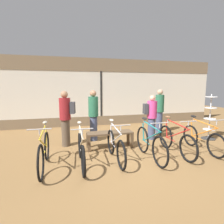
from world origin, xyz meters
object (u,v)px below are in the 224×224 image
at_px(display_bench, 110,135).
at_px(customer_by_window, 151,116).
at_px(bicycle_far_left, 44,151).
at_px(customer_near_bench, 66,117).
at_px(bicycle_left, 81,151).
at_px(bicycle_far_right, 202,139).
at_px(bicycle_right, 176,141).
at_px(accessory_rack, 210,121).
at_px(bicycle_center_right, 150,144).
at_px(bicycle_center_left, 115,146).
at_px(customer_near_rack, 159,110).
at_px(customer_mid_floor, 93,114).

xyz_separation_m(display_bench, customer_by_window, (1.65, 0.53, 0.44)).
relative_size(bicycle_far_left, customer_near_bench, 1.02).
relative_size(bicycle_far_left, bicycle_left, 1.04).
bearing_deg(bicycle_far_right, bicycle_right, -178.88).
bearing_deg(accessory_rack, bicycle_center_right, -158.94).
xyz_separation_m(bicycle_far_left, customer_by_window, (3.42, 1.51, 0.44)).
xyz_separation_m(bicycle_right, customer_near_bench, (-2.95, 1.46, 0.56)).
bearing_deg(bicycle_center_left, customer_near_rack, 42.02).
bearing_deg(bicycle_left, customer_near_bench, 102.78).
height_order(bicycle_left, bicycle_center_left, bicycle_center_left).
relative_size(customer_near_rack, customer_mid_floor, 1.01).
xyz_separation_m(bicycle_left, customer_by_window, (2.59, 1.56, 0.47)).
bearing_deg(bicycle_center_left, customer_near_bench, 129.56).
bearing_deg(customer_by_window, customer_near_rack, 45.21).
relative_size(bicycle_left, bicycle_right, 0.97).
bearing_deg(bicycle_far_left, accessory_rack, 10.55).
distance_m(bicycle_right, accessory_rack, 2.27).
height_order(bicycle_far_left, display_bench, bicycle_far_left).
bearing_deg(bicycle_far_left, bicycle_center_right, -1.83).
distance_m(bicycle_left, bicycle_center_right, 1.77).
bearing_deg(customer_near_bench, customer_mid_floor, 21.99).
relative_size(bicycle_left, customer_near_rack, 0.96).
bearing_deg(customer_near_bench, bicycle_center_right, -36.71).
height_order(bicycle_center_left, accessory_rack, accessory_rack).
distance_m(bicycle_right, customer_near_bench, 3.34).
bearing_deg(bicycle_right, bicycle_center_right, -171.79).
bearing_deg(bicycle_center_left, accessory_rack, 14.70).
bearing_deg(customer_mid_floor, display_bench, -67.49).
bearing_deg(bicycle_right, customer_mid_floor, 137.88).
xyz_separation_m(bicycle_left, customer_near_bench, (-0.35, 1.55, 0.57)).
distance_m(accessory_rack, customer_by_window, 2.11).
xyz_separation_m(bicycle_center_right, customer_near_bench, (-2.12, 1.58, 0.54)).
distance_m(bicycle_far_left, customer_near_bench, 1.66).
bearing_deg(customer_near_rack, bicycle_right, -107.90).
bearing_deg(bicycle_right, accessory_rack, 25.81).
height_order(bicycle_center_left, bicycle_right, bicycle_right).
distance_m(customer_near_rack, customer_mid_floor, 2.77).
height_order(customer_near_rack, customer_by_window, customer_near_rack).
relative_size(bicycle_far_right, accessory_rack, 1.04).
relative_size(bicycle_far_left, bicycle_far_right, 1.05).
distance_m(bicycle_center_right, bicycle_far_right, 1.72).
height_order(accessory_rack, customer_by_window, accessory_rack).
height_order(bicycle_center_right, accessory_rack, accessory_rack).
bearing_deg(display_bench, bicycle_right, -29.55).
height_order(customer_by_window, customer_mid_floor, customer_mid_floor).
bearing_deg(customer_by_window, display_bench, -162.11).
relative_size(bicycle_center_right, customer_near_bench, 0.99).
distance_m(bicycle_far_right, display_bench, 2.71).
bearing_deg(customer_near_rack, bicycle_center_right, -123.61).
distance_m(customer_by_window, customer_mid_floor, 2.05).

